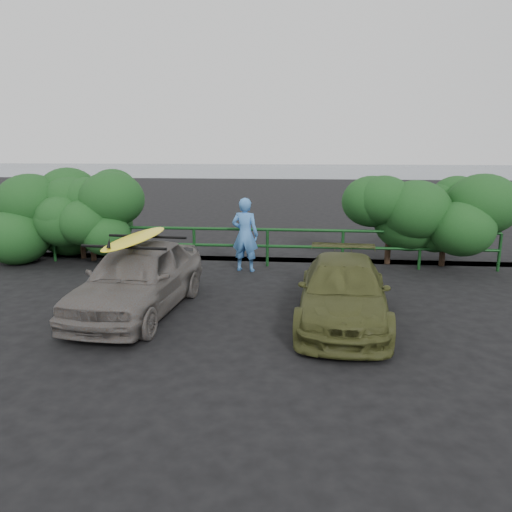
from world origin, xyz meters
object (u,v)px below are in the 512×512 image
(surfboard, at_px, (136,238))
(man, at_px, (245,235))
(sedan, at_px, (138,278))
(guardrail, at_px, (231,246))
(olive_vehicle, at_px, (343,292))

(surfboard, bearing_deg, man, 69.22)
(sedan, xyz_separation_m, surfboard, (0.00, -0.00, 0.78))
(guardrail, xyz_separation_m, olive_vehicle, (2.70, -4.17, 0.05))
(olive_vehicle, distance_m, surfboard, 4.03)
(guardrail, relative_size, sedan, 3.45)
(olive_vehicle, distance_m, man, 4.27)
(olive_vehicle, bearing_deg, sedan, -178.46)
(guardrail, distance_m, surfboard, 4.31)
(man, distance_m, surfboard, 3.89)
(sedan, bearing_deg, olive_vehicle, 2.96)
(man, height_order, surfboard, man)
(guardrail, distance_m, man, 0.85)
(sedan, height_order, man, man)
(olive_vehicle, xyz_separation_m, surfboard, (-3.92, 0.15, 0.90))
(guardrail, bearing_deg, surfboard, -106.86)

